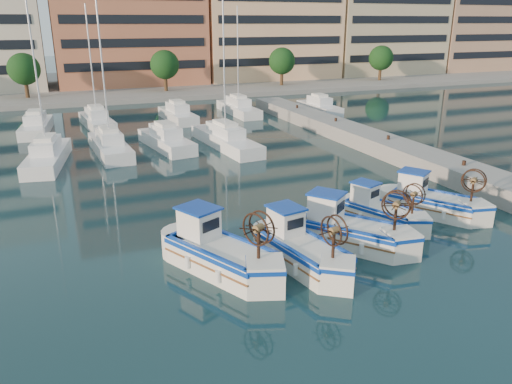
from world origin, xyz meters
name	(u,v)px	position (x,y,z in m)	size (l,w,h in m)	color
ground	(334,254)	(0.00, 0.00, 0.00)	(300.00, 300.00, 0.00)	#183B40
quay	(441,166)	(13.00, 8.00, 0.60)	(3.00, 60.00, 1.20)	gray
waterfront	(179,13)	(9.23, 65.04, 11.10)	(180.00, 40.00, 25.60)	gray
yacht_marina	(148,131)	(-3.33, 27.47, 0.53)	(38.84, 24.16, 11.50)	white
fishing_boat_a	(219,251)	(-5.27, 0.44, 0.89)	(4.04, 5.34, 3.22)	white
fishing_boat_b	(301,248)	(-1.89, -0.39, 0.81)	(2.75, 4.88, 2.96)	white
fishing_boat_c	(348,229)	(1.04, 0.55, 0.85)	(4.45, 4.93, 3.07)	white
fishing_boat_d	(380,211)	(4.00, 2.25, 0.71)	(3.07, 4.28, 2.58)	white
fishing_boat_e	(431,200)	(7.33, 2.31, 0.80)	(3.96, 4.73, 2.89)	white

